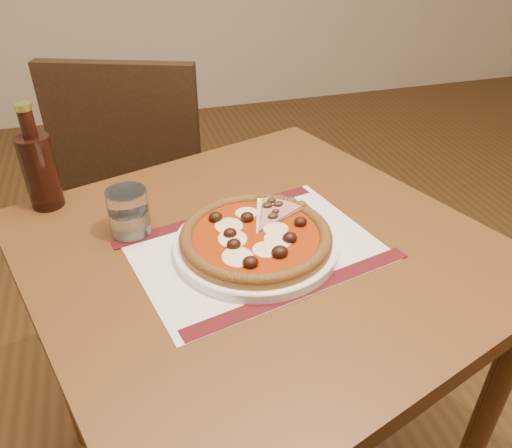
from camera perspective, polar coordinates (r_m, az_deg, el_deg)
The scene contains 8 objects.
table at distance 0.99m, azimuth 0.33°, elevation -6.95°, with size 1.01×1.01×0.75m.
chair_far at distance 1.67m, azimuth -12.92°, elevation 5.36°, with size 0.56×0.56×0.92m.
placemat at distance 0.91m, azimuth -0.02°, elevation -2.90°, with size 0.43×0.31×0.00m, color white.
plate at distance 0.91m, azimuth -0.02°, elevation -2.39°, with size 0.30×0.30×0.02m, color white.
pizza at distance 0.89m, azimuth -0.03°, elevation -1.38°, with size 0.27×0.27×0.04m.
ham_slice at distance 0.97m, azimuth 2.63°, elevation 1.51°, with size 0.12×0.13×0.02m.
water_glass at distance 0.96m, azimuth -14.33°, elevation 1.28°, with size 0.08×0.08×0.09m, color white.
bottle at distance 1.09m, azimuth -23.52°, elevation 5.87°, with size 0.07×0.07×0.22m.
Camera 1 is at (-1.03, -0.42, 1.29)m, focal length 35.00 mm.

